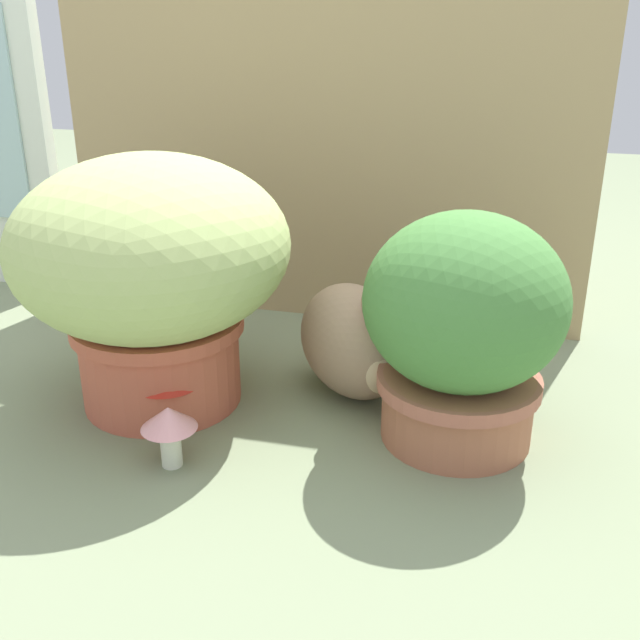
{
  "coord_description": "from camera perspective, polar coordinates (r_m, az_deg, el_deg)",
  "views": [
    {
      "loc": [
        0.41,
        -1.1,
        0.71
      ],
      "look_at": [
        0.1,
        0.11,
        0.18
      ],
      "focal_mm": 42.64,
      "sensor_mm": 36.0,
      "label": 1
    }
  ],
  "objects": [
    {
      "name": "leafy_planter",
      "position": [
        1.28,
        10.69,
        -0.41
      ],
      "size": [
        0.34,
        0.34,
        0.4
      ],
      "color": "#AA6548",
      "rests_on": "ground"
    },
    {
      "name": "grass_planter",
      "position": [
        1.39,
        -12.47,
        3.98
      ],
      "size": [
        0.5,
        0.5,
        0.47
      ],
      "color": "#C35C44",
      "rests_on": "ground"
    },
    {
      "name": "mushroom_ornament_pink",
      "position": [
        1.26,
        -11.27,
        -7.64
      ],
      "size": [
        0.09,
        0.09,
        0.11
      ],
      "color": "silver",
      "rests_on": "ground"
    },
    {
      "name": "cardboard_backdrop",
      "position": [
        1.75,
        -0.02,
        13.99
      ],
      "size": [
        1.22,
        0.03,
        0.88
      ],
      "primitive_type": "cube",
      "color": "tan",
      "rests_on": "ground"
    },
    {
      "name": "mushroom_ornament_red",
      "position": [
        1.37,
        -11.52,
        -3.77
      ],
      "size": [
        0.13,
        0.13,
        0.14
      ],
      "color": "silver",
      "rests_on": "ground"
    },
    {
      "name": "cat",
      "position": [
        1.43,
        2.96,
        -1.4
      ],
      "size": [
        0.31,
        0.33,
        0.32
      ],
      "color": "#9F8266",
      "rests_on": "ground"
    },
    {
      "name": "ground_plane",
      "position": [
        1.37,
        -5.22,
        -8.26
      ],
      "size": [
        6.0,
        6.0,
        0.0
      ],
      "primitive_type": "plane",
      "color": "gray"
    }
  ]
}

